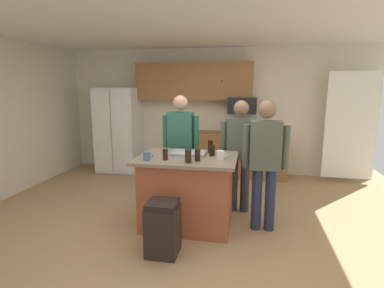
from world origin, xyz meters
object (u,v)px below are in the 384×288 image
Objects in this scene: person_elder_center at (240,149)px; mug_ceramic_white at (147,156)px; glass_dark_ale at (211,147)px; glass_stout_tall at (212,151)px; refrigerator at (119,130)px; mug_blue_stoneware at (221,155)px; kitchen_island at (188,191)px; glass_pilsner at (165,154)px; trash_bin at (163,228)px; person_guest_by_door at (181,142)px; serving_tray at (189,154)px; microwave_over_range at (242,105)px; tumbler_amber at (198,155)px; person_guest_right at (265,157)px; glass_short_whisky at (188,156)px.

person_elder_center reaches higher than mug_ceramic_white.
glass_dark_ale is at bearing 39.85° from mug_ceramic_white.
refrigerator is at bearing 135.87° from glass_stout_tall.
kitchen_island is at bearing 171.97° from mug_blue_stoneware.
glass_stout_tall reaches higher than mug_blue_stoneware.
person_elder_center is (2.65, -1.72, 0.04)m from refrigerator.
glass_pilsner reaches higher than trash_bin.
glass_stout_tall is (0.58, -0.69, 0.03)m from person_guest_by_door.
glass_stout_tall is 0.31m from serving_tray.
kitchen_island is at bearing -103.70° from microwave_over_range.
trash_bin is at bearing -13.46° from person_guest_by_door.
glass_pilsner is (-0.23, -0.23, 0.53)m from kitchen_island.
microwave_over_range is 1.94m from person_guest_by_door.
mug_ceramic_white reaches higher than serving_tray.
glass_stout_tall is at bearing 66.25° from tumbler_amber.
person_elder_center is at bearing 39.75° from serving_tray.
person_guest_right is at bearing 3.99° from kitchen_island.
glass_pilsner is 1.03× the size of mug_blue_stoneware.
microwave_over_range is 0.33× the size of person_guest_by_door.
glass_pilsner is 0.39m from serving_tray.
glass_stout_tall is 1.19m from trash_bin.
microwave_over_range is (2.60, 0.12, 0.55)m from refrigerator.
glass_stout_tall is (-0.67, 0.03, 0.05)m from person_guest_right.
trash_bin is at bearing -116.45° from glass_stout_tall.
glass_short_whisky is at bearing -119.76° from glass_stout_tall.
person_guest_right is 12.27× the size of glass_stout_tall.
mug_ceramic_white is (-1.09, -0.92, 0.06)m from person_elder_center.
glass_stout_tall is 0.47m from glass_short_whisky.
person_elder_center is 1.09m from glass_short_whisky.
tumbler_amber is 0.84× the size of glass_dark_ale.
glass_stout_tall is 0.95× the size of tumbler_amber.
kitchen_island is 7.87× the size of glass_short_whisky.
tumbler_amber reaches higher than mug_ceramic_white.
person_elder_center reaches higher than glass_dark_ale.
glass_short_whisky reaches higher than mug_blue_stoneware.
kitchen_island is at bearing -87.43° from serving_tray.
glass_dark_ale reaches higher than tumbler_amber.
person_guest_right is 1.47m from mug_ceramic_white.
serving_tray is at bearing 1.78° from person_guest_by_door.
glass_pilsner is at bearing -133.21° from glass_dark_ale.
glass_short_whisky is at bearing 18.54° from person_guest_right.
person_guest_right reaches higher than mug_ceramic_white.
refrigerator is at bearing 135.43° from mug_blue_stoneware.
microwave_over_range is 2.56m from mug_blue_stoneware.
refrigerator reaches higher than glass_pilsner.
tumbler_amber is at bearing -99.16° from microwave_over_range.
serving_tray is (-0.08, 0.39, -0.06)m from glass_short_whisky.
serving_tray is (-0.31, -0.02, -0.05)m from glass_stout_tall.
tumbler_amber is (0.44, -1.00, 0.03)m from person_guest_by_door.
person_guest_by_door is 12.49× the size of glass_pilsner.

